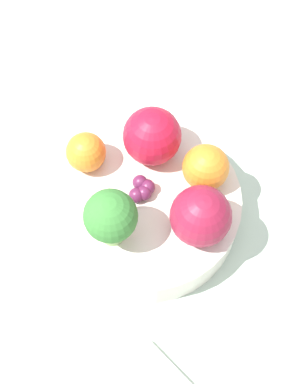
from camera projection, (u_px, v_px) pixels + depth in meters
The scene contains 9 objects.
ground_plane at pixel (144, 222), 0.60m from camera, with size 6.00×6.00×0.00m, color gray.
table_surface at pixel (144, 218), 0.59m from camera, with size 1.20×1.20×0.02m.
bowl at pixel (144, 206), 0.57m from camera, with size 0.20×0.20×0.04m.
broccoli at pixel (111, 217), 0.49m from camera, with size 0.05×0.05×0.07m.
apple_red at pixel (152, 136), 0.55m from camera, with size 0.06×0.06×0.06m.
apple_green at pixel (201, 216), 0.51m from camera, with size 0.06×0.06×0.06m.
orange_front at pixel (206, 167), 0.54m from camera, with size 0.05×0.05×0.05m.
orange_back at pixel (86, 152), 0.55m from camera, with size 0.04×0.04×0.04m.
grape_cluster at pixel (141, 189), 0.55m from camera, with size 0.03×0.03×0.02m.
Camera 1 is at (0.08, 0.25, 0.55)m, focal length 50.00 mm.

